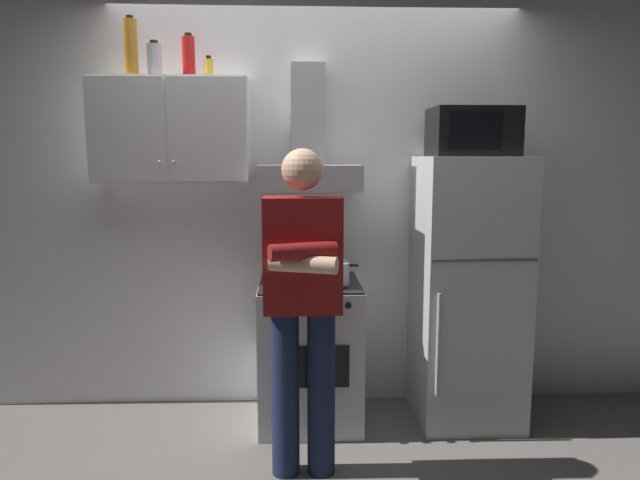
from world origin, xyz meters
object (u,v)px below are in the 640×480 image
microwave (472,132)px  bottle_liquor_amber (131,48)px  stove_oven (310,352)px  bottle_soda_red (189,57)px  bottle_canister_steel (155,60)px  person_standing (303,301)px  refrigerator (467,290)px  cooking_pot (333,273)px  bottle_spice_jar (209,68)px  range_hood (309,157)px  upper_cabinet (172,131)px

microwave → bottle_liquor_amber: bottle_liquor_amber is taller
stove_oven → bottle_soda_red: 1.88m
bottle_liquor_amber → bottle_canister_steel: 0.14m
person_standing → bottle_liquor_amber: bottle_liquor_amber is taller
refrigerator → microwave: 0.94m
cooking_pot → bottle_soda_red: (-0.83, 0.27, 1.23)m
refrigerator → bottle_spice_jar: 2.01m
bottle_liquor_amber → microwave: bearing=-2.2°
cooking_pot → bottle_liquor_amber: size_ratio=0.86×
range_hood → refrigerator: (0.95, -0.13, -0.80)m
bottle_canister_steel → upper_cabinet: bearing=12.9°
stove_oven → bottle_canister_steel: 1.93m
range_hood → cooking_pot: range_hood is taller
refrigerator → cooking_pot: refrigerator is taller
bottle_spice_jar → bottle_liquor_amber: bottle_liquor_amber is taller
bottle_spice_jar → bottle_canister_steel: bearing=-176.5°
person_standing → cooking_pot: bearing=69.7°
range_hood → cooking_pot: bearing=-62.1°
stove_oven → upper_cabinet: bearing=171.1°
refrigerator → cooking_pot: bearing=-171.7°
refrigerator → bottle_liquor_amber: (-1.96, 0.09, 1.41)m
range_hood → microwave: 0.97m
microwave → bottle_soda_red: bottle_soda_red is taller
stove_oven → cooking_pot: cooking_pot is taller
upper_cabinet → bottle_soda_red: bearing=11.5°
cooking_pot → bottle_liquor_amber: 1.72m
microwave → cooking_pot: bearing=-170.4°
bottle_soda_red → upper_cabinet: bearing=-168.5°
range_hood → bottle_spice_jar: (-0.58, -0.00, 0.51)m
upper_cabinet → bottle_canister_steel: (-0.08, -0.02, 0.40)m
stove_oven → bottle_canister_steel: bearing=173.1°
microwave → bottle_canister_steel: size_ratio=2.35×
upper_cabinet → bottle_spice_jar: size_ratio=7.17×
refrigerator → bottle_soda_red: bottle_soda_red is taller
upper_cabinet → stove_oven: upper_cabinet is taller
stove_oven → bottle_spice_jar: size_ratio=6.96×
upper_cabinet → bottle_liquor_amber: bearing=-171.7°
bottle_spice_jar → bottle_soda_red: 0.14m
cooking_pot → upper_cabinet: bearing=165.3°
person_standing → bottle_liquor_amber: bearing=143.9°
range_hood → bottle_soda_red: bottle_soda_red is taller
microwave → bottle_soda_red: (-1.64, 0.13, 0.43)m
microwave → bottle_soda_red: 1.70m
upper_cabinet → cooking_pot: upper_cabinet is taller
stove_oven → bottle_soda_red: (-0.70, 0.15, 1.74)m
cooking_pot → microwave: bearing=9.6°
range_hood → bottle_canister_steel: size_ratio=3.67×
cooking_pot → bottle_liquor_amber: (-1.14, 0.21, 1.27)m
bottle_spice_jar → microwave: bearing=-4.0°
bottle_liquor_amber → bottle_soda_red: bottle_liquor_amber is taller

